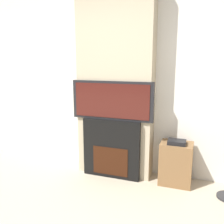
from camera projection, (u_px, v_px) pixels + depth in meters
wall_back at (120, 78)px, 3.53m from camera, size 6.00×0.06×2.70m
chimney_breast at (116, 78)px, 3.37m from camera, size 1.03×0.29×2.70m
fireplace at (112, 148)px, 3.42m from camera, size 0.80×0.15×0.81m
television at (112, 101)px, 3.29m from camera, size 1.11×0.07×0.52m
media_stand at (176, 163)px, 3.24m from camera, size 0.41×0.32×0.60m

